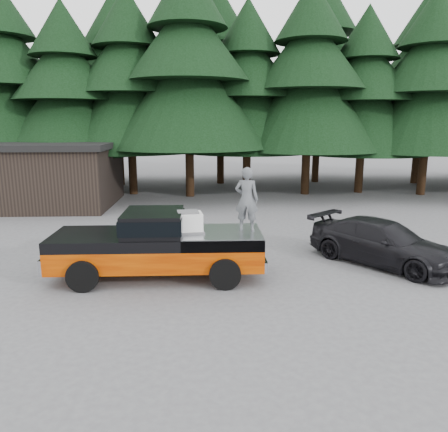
{
  "coord_description": "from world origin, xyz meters",
  "views": [
    {
      "loc": [
        -0.09,
        -11.22,
        4.35
      ],
      "look_at": [
        0.39,
        0.0,
        1.91
      ],
      "focal_mm": 35.0,
      "sensor_mm": 36.0,
      "label": 1
    }
  ],
  "objects_px": {
    "air_compressor": "(188,223)",
    "parked_car": "(383,243)",
    "utility_building": "(35,174)",
    "man_on_bed": "(247,199)",
    "pickup_truck": "(158,255)"
  },
  "relations": [
    {
      "from": "air_compressor",
      "to": "parked_car",
      "type": "height_order",
      "value": "air_compressor"
    },
    {
      "from": "air_compressor",
      "to": "parked_car",
      "type": "bearing_deg",
      "value": 0.91
    },
    {
      "from": "air_compressor",
      "to": "utility_building",
      "type": "height_order",
      "value": "utility_building"
    },
    {
      "from": "air_compressor",
      "to": "man_on_bed",
      "type": "relative_size",
      "value": 0.43
    },
    {
      "from": "pickup_truck",
      "to": "parked_car",
      "type": "relative_size",
      "value": 1.29
    },
    {
      "from": "air_compressor",
      "to": "man_on_bed",
      "type": "bearing_deg",
      "value": -4.82
    },
    {
      "from": "air_compressor",
      "to": "utility_building",
      "type": "xyz_separation_m",
      "value": [
        -8.42,
        11.39,
        0.07
      ]
    },
    {
      "from": "man_on_bed",
      "to": "utility_building",
      "type": "height_order",
      "value": "utility_building"
    },
    {
      "from": "air_compressor",
      "to": "man_on_bed",
      "type": "xyz_separation_m",
      "value": [
        1.64,
        0.1,
        0.64
      ]
    },
    {
      "from": "parked_car",
      "to": "utility_building",
      "type": "relative_size",
      "value": 0.56
    },
    {
      "from": "air_compressor",
      "to": "utility_building",
      "type": "relative_size",
      "value": 0.09
    },
    {
      "from": "parked_car",
      "to": "utility_building",
      "type": "xyz_separation_m",
      "value": [
        -14.38,
        10.42,
        0.99
      ]
    },
    {
      "from": "air_compressor",
      "to": "parked_car",
      "type": "relative_size",
      "value": 0.16
    },
    {
      "from": "utility_building",
      "to": "parked_car",
      "type": "bearing_deg",
      "value": -35.93
    },
    {
      "from": "parked_car",
      "to": "man_on_bed",
      "type": "bearing_deg",
      "value": 151.9
    }
  ]
}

